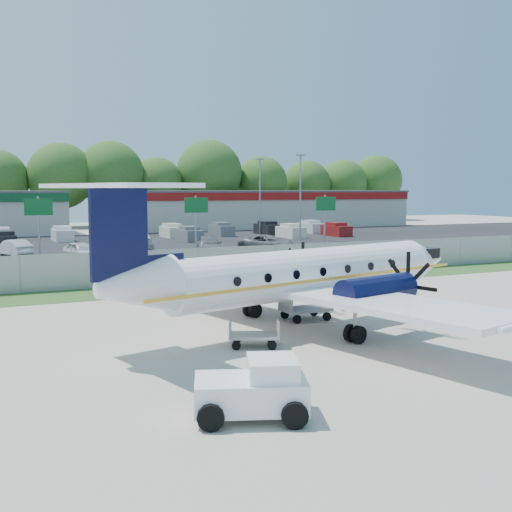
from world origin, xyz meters
name	(u,v)px	position (x,y,z in m)	size (l,w,h in m)	color
ground	(320,328)	(0.00, 0.00, 0.00)	(170.00, 170.00, 0.00)	#BAAF9D
grass_verge	(211,286)	(0.00, 12.00, 0.01)	(170.00, 4.00, 0.02)	#2D561E
access_road	(174,272)	(0.00, 19.00, 0.01)	(170.00, 8.00, 0.02)	black
parking_lot	(107,246)	(0.00, 40.00, 0.01)	(170.00, 32.00, 0.02)	black
perimeter_fence	(199,265)	(0.00, 14.00, 1.00)	(120.00, 0.06, 1.99)	gray
building_east	(256,209)	(26.00, 61.98, 2.63)	(44.40, 12.40, 5.24)	beige
sign_left	(39,217)	(-8.00, 22.91, 3.61)	(1.80, 0.26, 5.00)	gray
sign_mid	(196,215)	(3.00, 22.91, 3.61)	(1.80, 0.26, 5.00)	gray
sign_right	(325,212)	(14.00, 22.91, 3.61)	(1.80, 0.26, 5.00)	gray
light_pole_ne	(300,191)	(20.00, 38.00, 5.23)	(0.90, 0.35, 9.09)	gray
light_pole_se	(260,191)	(20.00, 48.00, 5.23)	(0.90, 0.35, 9.09)	gray
tree_line	(57,227)	(0.00, 74.00, 0.00)	(112.00, 6.00, 14.00)	#2D5519
aircraft	(301,274)	(-0.73, 0.23, 2.19)	(18.54, 18.14, 5.66)	white
pushback_tug	(256,389)	(-6.48, -7.95, 0.69)	(3.07, 2.68, 1.44)	white
baggage_cart_near	(306,308)	(0.29, 1.66, 0.49)	(2.03, 1.25, 1.06)	gray
baggage_cart_far	(254,335)	(-3.61, -1.63, 0.43)	(2.03, 1.68, 0.92)	gray
cone_starboard_wing	(199,279)	(-0.24, 13.43, 0.24)	(0.36, 0.36, 0.51)	#F64C07
road_car_mid	(172,269)	(0.44, 20.70, 0.00)	(1.53, 3.81, 1.30)	beige
road_car_east	(498,255)	(27.95, 18.17, 0.00)	(2.50, 5.43, 1.51)	#595B5E
parked_car_b	(82,261)	(-4.34, 28.46, 0.00)	(1.71, 4.25, 1.45)	silver
parked_car_c	(116,259)	(-1.69, 28.58, 0.00)	(2.11, 5.19, 1.51)	navy
parked_car_d	(209,255)	(6.01, 28.23, 0.00)	(2.01, 5.00, 1.70)	#595B5E
parked_car_e	(268,252)	(11.54, 28.47, 0.00)	(2.48, 5.37, 1.49)	#595B5E
parked_car_f	(14,256)	(-8.84, 34.13, 0.00)	(1.44, 4.12, 1.36)	silver
parked_car_g	(139,250)	(1.83, 34.99, 0.00)	(2.31, 5.69, 1.65)	silver
far_parking_rows	(97,242)	(0.00, 45.00, 0.00)	(56.00, 10.00, 1.60)	gray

